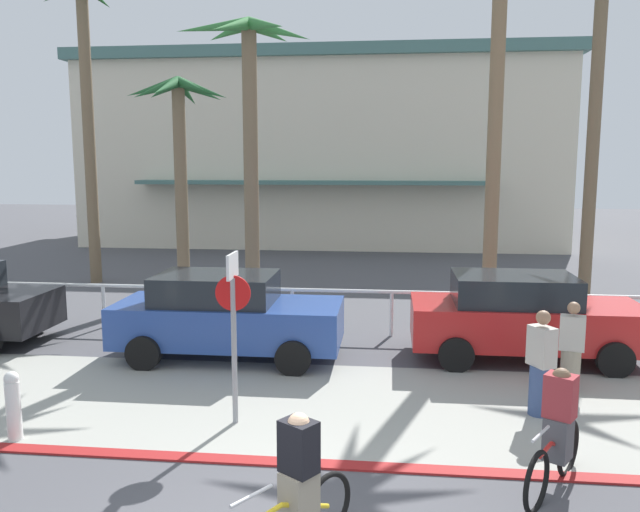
{
  "coord_description": "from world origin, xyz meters",
  "views": [
    {
      "loc": [
        1.06,
        -5.43,
        3.85
      ],
      "look_at": [
        -0.21,
        6.0,
        2.15
      ],
      "focal_mm": 35.74,
      "sensor_mm": 36.0,
      "label": 1
    }
  ],
  "objects": [
    {
      "name": "pedestrian_1",
      "position": [
        3.36,
        4.18,
        0.76
      ],
      "size": [
        0.43,
        0.48,
        1.65
      ],
      "color": "#384C7A",
      "rests_on": "ground"
    },
    {
      "name": "cyclist_yellow_0",
      "position": [
        0.19,
        0.27,
        0.69
      ],
      "size": [
        1.1,
        1.52,
        1.5
      ],
      "color": "black",
      "rests_on": "ground"
    },
    {
      "name": "building_backdrop",
      "position": [
        -2.23,
        27.67,
        4.41
      ],
      "size": [
        22.36,
        12.75,
        8.78
      ],
      "color": "beige",
      "rests_on": "ground"
    },
    {
      "name": "bollard_0",
      "position": [
        -4.09,
        2.46,
        0.52
      ],
      "size": [
        0.2,
        0.2,
        1.0
      ],
      "color": "white",
      "rests_on": "ground"
    },
    {
      "name": "palm_tree_1",
      "position": [
        -8.39,
        13.87,
        7.06
      ],
      "size": [
        3.13,
        3.36,
        9.37
      ],
      "color": "#756047",
      "rests_on": "ground"
    },
    {
      "name": "palm_tree_2",
      "position": [
        -4.93,
        12.3,
        4.8
      ],
      "size": [
        2.97,
        3.56,
        6.23
      ],
      "color": "#756047",
      "rests_on": "ground"
    },
    {
      "name": "palm_tree_5",
      "position": [
        6.77,
        13.57,
        6.46
      ],
      "size": [
        3.39,
        2.82,
        9.2
      ],
      "color": "#756047",
      "rests_on": "ground"
    },
    {
      "name": "rail_fence",
      "position": [
        -0.0,
        8.5,
        0.83
      ],
      "size": [
        20.2,
        0.08,
        1.04
      ],
      "color": "white",
      "rests_on": "ground"
    },
    {
      "name": "cyclist_red_1",
      "position": [
        3.05,
        1.94,
        0.69
      ],
      "size": [
        1.02,
        1.57,
        1.5
      ],
      "color": "black",
      "rests_on": "ground"
    },
    {
      "name": "palm_tree_3",
      "position": [
        -2.36,
        9.96,
        5.4
      ],
      "size": [
        3.13,
        3.25,
        7.26
      ],
      "color": "#756047",
      "rests_on": "ground"
    },
    {
      "name": "stop_sign_bike_lane",
      "position": [
        -1.18,
        3.37,
        1.68
      ],
      "size": [
        0.52,
        0.56,
        2.56
      ],
      "color": "gray",
      "rests_on": "ground"
    },
    {
      "name": "pedestrian_0",
      "position": [
        4.1,
        5.24,
        0.72
      ],
      "size": [
        0.46,
        0.4,
        1.57
      ],
      "color": "gray",
      "rests_on": "ground"
    },
    {
      "name": "ground_plane",
      "position": [
        0.0,
        10.0,
        0.0
      ],
      "size": [
        80.0,
        80.0,
        0.0
      ],
      "primitive_type": "plane",
      "color": "#4C4C51"
    },
    {
      "name": "car_red_2",
      "position": [
        3.66,
        7.04,
        0.87
      ],
      "size": [
        4.4,
        2.02,
        1.69
      ],
      "color": "red",
      "rests_on": "ground"
    },
    {
      "name": "sidewalk_strip",
      "position": [
        0.0,
        4.2,
        0.01
      ],
      "size": [
        44.0,
        4.0,
        0.02
      ],
      "primitive_type": "cube",
      "color": "#9E9E93",
      "rests_on": "ground"
    },
    {
      "name": "palm_tree_4",
      "position": [
        3.59,
        11.03,
        6.91
      ],
      "size": [
        3.43,
        3.55,
        9.29
      ],
      "color": "#846B4C",
      "rests_on": "ground"
    },
    {
      "name": "curb_paint",
      "position": [
        0.0,
        2.2,
        0.01
      ],
      "size": [
        44.0,
        0.24,
        0.03
      ],
      "primitive_type": "cube",
      "color": "maroon",
      "rests_on": "ground"
    },
    {
      "name": "car_blue_1",
      "position": [
        -2.12,
        6.49,
        0.87
      ],
      "size": [
        4.4,
        2.02,
        1.69
      ],
      "color": "#284793",
      "rests_on": "ground"
    }
  ]
}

